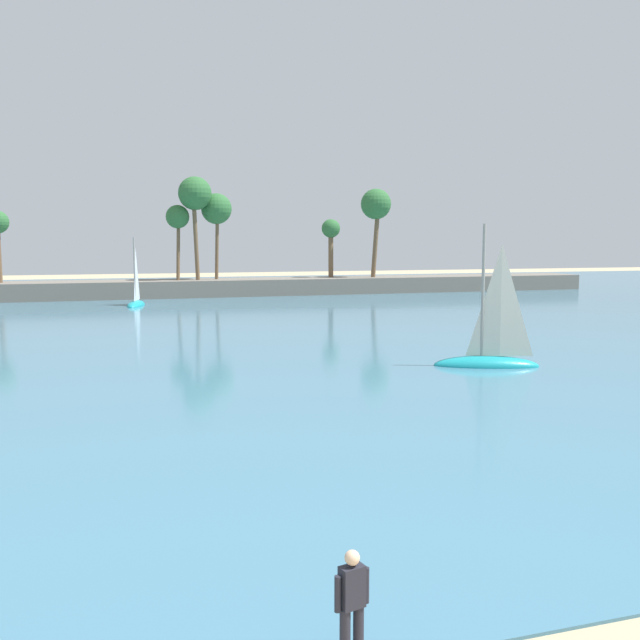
# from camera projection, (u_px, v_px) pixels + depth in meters

# --- Properties ---
(sea) EXTENTS (220.00, 105.88, 0.06)m
(sea) POSITION_uv_depth(u_px,v_px,m) (168.00, 308.00, 60.19)
(sea) COLOR teal
(sea) RESTS_ON ground
(palm_headland) EXTENTS (99.84, 6.00, 12.51)m
(palm_headland) POSITION_uv_depth(u_px,v_px,m) (149.00, 275.00, 71.94)
(palm_headland) COLOR slate
(palm_headland) RESTS_ON ground
(person_at_waterline) EXTENTS (0.54, 0.28, 1.67)m
(person_at_waterline) POSITION_uv_depth(u_px,v_px,m) (352.00, 605.00, 9.39)
(person_at_waterline) COLOR #23232D
(person_at_waterline) RESTS_ON ground
(sailboat_near_shore) EXTENTS (2.33, 4.72, 6.57)m
(sailboat_near_shore) POSITION_uv_depth(u_px,v_px,m) (136.00, 299.00, 62.57)
(sailboat_near_shore) COLOR teal
(sailboat_near_shore) RESTS_ON sea
(sailboat_mid_bay) EXTENTS (5.05, 3.07, 7.03)m
(sailboat_mid_bay) POSITION_uv_depth(u_px,v_px,m) (489.00, 353.00, 32.02)
(sailboat_mid_bay) COLOR teal
(sailboat_mid_bay) RESTS_ON sea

